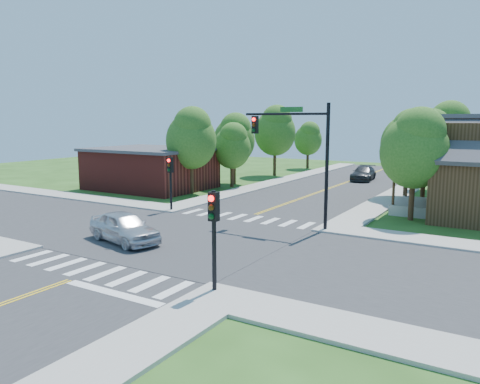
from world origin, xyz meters
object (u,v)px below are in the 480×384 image
Objects in this scene: signal_mast_ne at (299,145)px; signal_pole_se at (214,222)px; signal_pole_nw at (170,173)px; car_silver at (124,228)px; car_dgrey at (363,174)px.

signal_pole_se is (1.69, -11.21, -2.19)m from signal_mast_ne.
car_silver is at bearing -67.04° from signal_pole_nw.
signal_pole_nw reaches higher than car_dgrey.
signal_mast_ne is 1.45× the size of car_silver.
car_dgrey is at bearing 97.69° from signal_pole_se.
signal_mast_ne is at bearing 0.07° from signal_pole_nw.
signal_mast_ne reaches higher than signal_pole_se.
car_silver is at bearing -102.42° from car_dgrey.
signal_pole_se reaches higher than car_dgrey.
signal_pole_se is 0.76× the size of car_silver.
signal_mast_ne is 9.76m from signal_pole_nw.
car_silver is (3.27, -7.72, -1.87)m from signal_pole_nw.
signal_pole_nw is at bearing -179.93° from signal_mast_ne.
signal_pole_se is at bearing -45.00° from signal_pole_nw.
signal_mast_ne reaches higher than car_dgrey.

